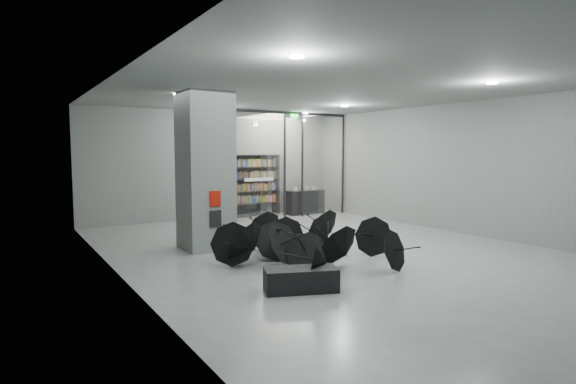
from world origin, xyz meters
TOP-DOWN VIEW (x-y plane):
  - room at (0.00, 0.00)m, footprint 14.00×14.02m
  - column at (-2.50, 2.00)m, footprint 1.20×1.20m
  - fire_cabinet at (-2.50, 1.38)m, footprint 0.28×0.04m
  - info_panel at (-2.50, 1.38)m, footprint 0.30×0.03m
  - exit_sign at (2.40, 5.30)m, footprint 0.30×0.06m
  - glass_partition at (2.39, 5.50)m, footprint 5.06×0.08m
  - bench at (-2.47, -2.35)m, footprint 1.42×1.00m
  - bookshelf at (1.39, 6.75)m, footprint 2.21×0.75m
  - shop_counter at (3.39, 6.08)m, footprint 1.60×0.67m
  - umbrella_cluster at (-1.16, -0.52)m, footprint 4.47×4.25m

SIDE VIEW (x-z plane):
  - bench at x=-2.47m, z-range 0.00..0.42m
  - umbrella_cluster at x=-1.16m, z-range -0.34..0.96m
  - shop_counter at x=3.39m, z-range 0.00..0.95m
  - info_panel at x=-2.50m, z-range 0.64..1.06m
  - bookshelf at x=1.39m, z-range 0.00..2.39m
  - fire_cabinet at x=-2.50m, z-range 1.16..1.54m
  - column at x=-2.50m, z-range 0.00..4.00m
  - glass_partition at x=2.39m, z-range 0.18..4.18m
  - room at x=0.00m, z-range 0.84..4.85m
  - exit_sign at x=2.40m, z-range 3.74..3.90m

